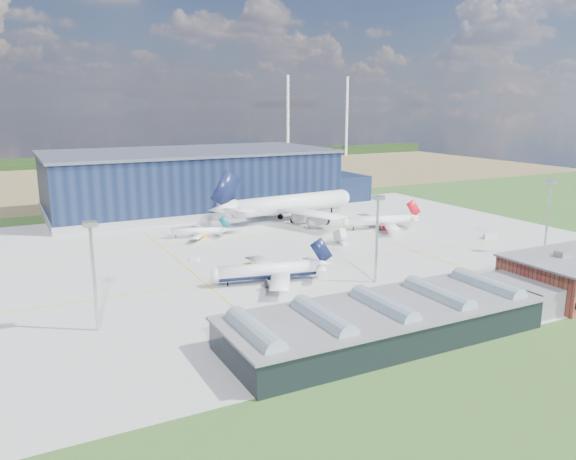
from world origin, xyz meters
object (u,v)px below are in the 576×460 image
Objects in this scene: light_mast_center at (377,225)px; gse_cart_b at (195,259)px; airliner_navy at (268,263)px; airliner_red at (379,215)px; airliner_regional at (196,228)px; car_a at (538,268)px; gse_tug_c at (203,236)px; gse_van_b at (490,236)px; airstair at (340,239)px; hangar at (196,183)px; airliner_widebody at (291,194)px; gse_cart_a at (367,222)px; light_mast_east at (549,205)px; light_mast_west at (93,259)px; gse_tug_b at (249,266)px; car_b at (534,277)px.

light_mast_center is 56.71m from gse_cart_b.
airliner_navy is at bearing 153.80° from light_mast_center.
airliner_red reaches higher than airliner_regional.
airliner_navy is 77.17m from car_a.
airliner_navy is at bearing 44.13° from airliner_red.
gse_tug_c is 107.76m from car_a.
airliner_regional is 102.31m from gse_van_b.
airstair is at bearing 34.24° from car_a.
airstair is 61.36m from car_a.
airliner_widebody is at bearing -60.26° from hangar.
light_mast_center is at bearing -112.99° from gse_cart_a.
airliner_navy is 57.56m from airliner_regional.
light_mast_east is (72.19, -124.80, 3.82)m from hangar.
light_mast_west is 1.00× the size of light_mast_east.
light_mast_west is 7.49× the size of gse_tug_c.
light_mast_center is at bearing -103.86° from airstair.
airliner_red is at bearing -44.29° from gse_cart_b.
gse_tug_c reaches higher than car_a.
hangar is at bearing 90.00° from gse_tug_b.
hangar reaches higher than light_mast_west.
gse_cart_b is 0.81× the size of car_a.
airliner_red is at bearing -3.29° from gse_tug_c.
gse_cart_a is (24.29, -18.58, -10.04)m from airliner_widebody.
light_mast_west reaches higher than gse_cart_b.
airliner_navy is 1.05× the size of airliner_red.
airliner_red is at bearing 4.15° from car_b.
car_b is at bearing 102.41° from airliner_red.
gse_tug_c is at bearing -106.22° from hangar.
gse_cart_b is at bearing -176.26° from airstair.
gse_tug_c is 0.93× the size of car_a.
light_mast_west is 119.25m from car_a.
hangar is 88.44m from airstair.
airstair is at bearing -100.23° from airliner_widebody.
light_mast_east reaches higher than gse_van_b.
airliner_red reaches higher than gse_cart_b.
gse_van_b is 46.33m from car_b.
airliner_regional is at bearing 148.63° from airstair.
airliner_navy is at bearing 110.27° from airliner_regional.
airliner_navy is (-90.35, 12.47, -9.96)m from light_mast_east.
airliner_widebody is (-47.35, 81.33, -4.74)m from light_mast_east.
light_mast_west reaches higher than airliner_red.
gse_cart_a is (49.12, -62.05, -10.97)m from hangar.
light_mast_west is at bearing -139.30° from gse_tug_b.
light_mast_west is at bearing -148.88° from airstair.
airliner_navy reaches higher than gse_van_b.
airliner_widebody is at bearing 91.33° from airstair.
airliner_regional is (-0.29, 57.53, -1.78)m from airliner_navy.
light_mast_east is at bearing -54.34° from car_a.
car_b is at bearing 166.85° from airliner_navy.
gse_tug_c is at bearing 56.00° from light_mast_west.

